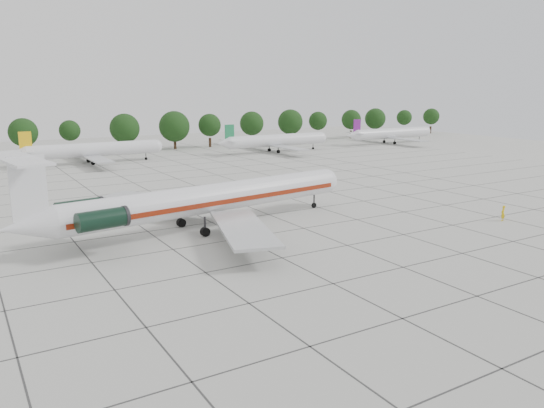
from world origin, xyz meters
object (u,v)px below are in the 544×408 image
object	(u,v)px
main_airliner	(197,200)
bg_airliner_d	(276,141)
bg_airliner_c	(94,150)
ground_crew	(503,213)
bg_airliner_e	(392,134)

from	to	relation	value
main_airliner	bg_airliner_d	size ratio (longest dim) A/B	1.51
bg_airliner_d	bg_airliner_c	bearing A→B (deg)	176.73
ground_crew	bg_airliner_e	xyz separation A→B (m)	(53.68, 75.76, 1.95)
bg_airliner_e	ground_crew	bearing A→B (deg)	-125.32
main_airliner	bg_airliner_d	xyz separation A→B (m)	(47.52, 59.96, -0.63)
ground_crew	bg_airliner_c	distance (m)	83.66
main_airliner	bg_airliner_d	world-z (taller)	main_airliner
bg_airliner_e	main_airliner	bearing A→B (deg)	-145.32
bg_airliner_c	bg_airliner_e	distance (m)	84.62
bg_airliner_c	bg_airliner_d	xyz separation A→B (m)	(44.60, -2.54, 0.00)
main_airliner	ground_crew	distance (m)	37.19
ground_crew	bg_airliner_d	world-z (taller)	bg_airliner_d
bg_airliner_c	bg_airliner_d	size ratio (longest dim) A/B	1.00
bg_airliner_e	bg_airliner_d	bearing A→B (deg)	-179.15
ground_crew	bg_airliner_c	world-z (taller)	bg_airliner_c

